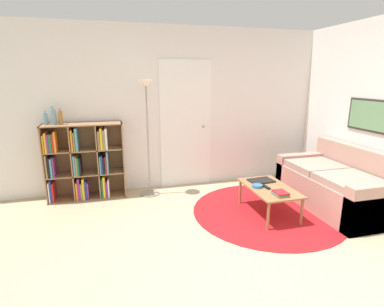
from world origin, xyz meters
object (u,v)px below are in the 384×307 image
object	(u,v)px
bowl	(257,186)
bottle_left	(45,119)
couch	(338,186)
bottle_middle	(53,117)
coffee_table	(269,190)
floor_lamp	(147,109)
laptop	(261,181)
bookshelf	(83,162)
bottle_right	(60,118)

from	to	relation	value
bowl	bottle_left	distance (m)	3.11
couch	bottle_left	size ratio (longest dim) A/B	8.02
bottle_left	bottle_middle	world-z (taller)	bottle_middle
coffee_table	bottle_left	bearing A→B (deg)	156.41
floor_lamp	bottle_left	xyz separation A→B (m)	(-1.42, 0.14, -0.12)
laptop	bowl	world-z (taller)	bowl
bowl	coffee_table	bearing A→B (deg)	-11.69
bookshelf	bowl	xyz separation A→B (m)	(2.29, -1.22, -0.17)
laptop	bottle_middle	xyz separation A→B (m)	(-2.79, 1.01, 0.87)
coffee_table	laptop	size ratio (longest dim) A/B	2.52
bookshelf	laptop	world-z (taller)	bookshelf
bookshelf	bottle_right	size ratio (longest dim) A/B	4.95
couch	bottle_middle	distance (m)	4.19
coffee_table	laptop	world-z (taller)	laptop
laptop	bottle_left	size ratio (longest dim) A/B	1.74
bookshelf	floor_lamp	xyz separation A→B (m)	(0.98, -0.12, 0.79)
couch	bottle_right	size ratio (longest dim) A/B	7.08
couch	bottle_right	world-z (taller)	bottle_right
coffee_table	bottle_middle	xyz separation A→B (m)	(-2.79, 1.25, 0.92)
bookshelf	bottle_middle	size ratio (longest dim) A/B	4.31
laptop	bookshelf	bearing A→B (deg)	157.59
laptop	bottle_right	bearing A→B (deg)	159.70
coffee_table	bottle_right	size ratio (longest dim) A/B	3.89
couch	bottle_right	xyz separation A→B (m)	(-3.78, 1.25, 0.95)
couch	bowl	world-z (taller)	couch
bottle_left	bookshelf	bearing A→B (deg)	-2.01
floor_lamp	bottle_left	bearing A→B (deg)	174.45
couch	coffee_table	distance (m)	1.09
floor_lamp	bottle_right	world-z (taller)	floor_lamp
bottle_left	bottle_middle	xyz separation A→B (m)	(0.11, -0.02, 0.03)
bookshelf	bottle_middle	world-z (taller)	bottle_middle
bottle_right	floor_lamp	bearing A→B (deg)	-5.02
coffee_table	bottle_right	bearing A→B (deg)	155.38
bottle_right	coffee_table	bearing A→B (deg)	-24.62
bowl	bottle_right	xyz separation A→B (m)	(-2.53, 1.20, 0.85)
couch	bottle_middle	xyz separation A→B (m)	(-3.88, 1.27, 0.97)
bottle_left	bottle_middle	bearing A→B (deg)	-8.87
couch	bottle_left	xyz separation A→B (m)	(-3.99, 1.28, 0.94)
floor_lamp	laptop	bearing A→B (deg)	-31.10
coffee_table	laptop	distance (m)	0.24
floor_lamp	coffee_table	size ratio (longest dim) A/B	1.96
bottle_left	coffee_table	bearing A→B (deg)	-23.59
bookshelf	bottle_left	world-z (taller)	bottle_left
coffee_table	bottle_middle	world-z (taller)	bottle_middle
couch	laptop	distance (m)	1.12
laptop	bottle_left	xyz separation A→B (m)	(-2.90, 1.03, 0.85)
laptop	bottle_middle	bearing A→B (deg)	160.08
bowl	bottle_right	world-z (taller)	bottle_right
floor_lamp	bowl	size ratio (longest dim) A/B	12.78
couch	laptop	bearing A→B (deg)	166.76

